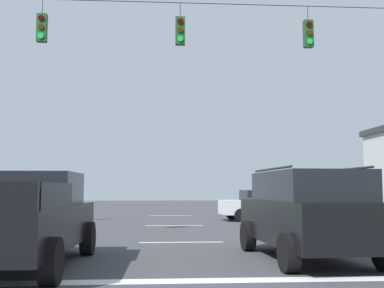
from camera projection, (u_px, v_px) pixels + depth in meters
stop_bar_stripe at (197, 281)px, 8.28m from camera, size 15.71×0.45×0.01m
lane_dash_0 at (181, 242)px, 14.24m from camera, size 2.50×0.15×0.01m
lane_dash_1 at (174, 225)px, 20.71m from camera, size 2.50×0.15×0.01m
lane_dash_2 at (170, 215)px, 28.40m from camera, size 2.50×0.15×0.01m
overhead_signal_span at (178, 101)px, 16.00m from camera, size 19.12×0.31×8.23m
pickup_truck at (25, 219)px, 9.79m from camera, size 2.35×5.43×1.95m
suv_black at (307, 212)px, 10.84m from camera, size 2.42×4.90×2.05m
distant_car_crossing_white at (263, 205)px, 24.07m from camera, size 4.44×2.32×1.52m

